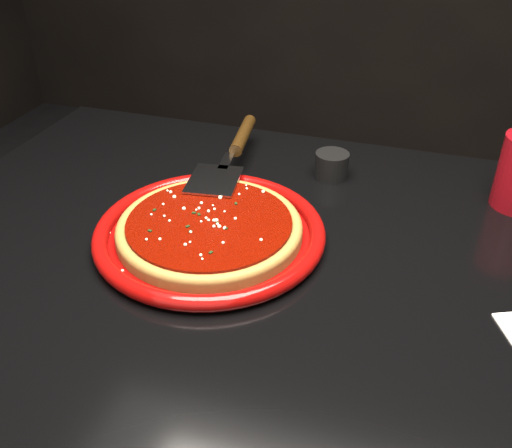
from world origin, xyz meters
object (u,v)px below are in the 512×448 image
(plate, at_px, (210,232))
(pizza_server, at_px, (231,153))
(ramekin, at_px, (332,165))
(table, at_px, (292,433))

(plate, relative_size, pizza_server, 1.01)
(plate, distance_m, pizza_server, 0.20)
(plate, bearing_deg, ramekin, 62.06)
(plate, relative_size, ramekin, 5.78)
(table, distance_m, plate, 0.41)
(table, height_order, pizza_server, pizza_server)
(plate, bearing_deg, table, -3.05)
(table, height_order, ramekin, ramekin)
(pizza_server, relative_size, ramekin, 5.73)
(plate, height_order, ramekin, ramekin)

